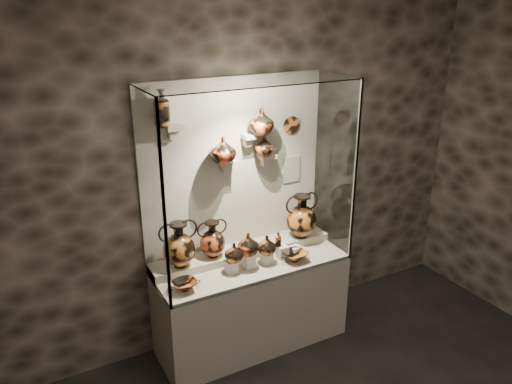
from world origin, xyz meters
TOP-DOWN VIEW (x-y plane):
  - wall_back at (0.00, 2.50)m, footprint 5.00×0.02m
  - plinth at (0.00, 2.18)m, footprint 1.70×0.60m
  - front_tier at (0.00, 2.18)m, footprint 1.68×0.58m
  - rear_tier at (0.00, 2.35)m, footprint 1.70×0.25m
  - back_panel at (0.00, 2.50)m, footprint 1.70×0.03m
  - glass_front at (0.00, 1.88)m, footprint 1.70×0.01m
  - glass_left at (-0.85, 2.18)m, footprint 0.01×0.60m
  - glass_right at (0.85, 2.18)m, footprint 0.01×0.60m
  - glass_top at (0.00, 2.18)m, footprint 1.70×0.60m
  - frame_post_left at (-0.84, 1.89)m, footprint 0.02×0.02m
  - frame_post_right at (0.84, 1.89)m, footprint 0.02×0.02m
  - pedestal_a at (-0.22, 2.13)m, footprint 0.09×0.09m
  - pedestal_b at (-0.05, 2.13)m, footprint 0.09×0.09m
  - pedestal_c at (0.12, 2.13)m, footprint 0.09×0.09m
  - pedestal_d at (0.28, 2.13)m, footprint 0.09×0.09m
  - pedestal_e at (0.42, 2.13)m, footprint 0.09×0.09m
  - bracket_ul at (-0.55, 2.42)m, footprint 0.14×0.12m
  - bracket_ca at (-0.10, 2.42)m, footprint 0.14×0.12m
  - bracket_cb at (0.10, 2.42)m, footprint 0.10×0.12m
  - bracket_cc at (0.28, 2.42)m, footprint 0.14×0.12m
  - amphora_left at (-0.60, 2.31)m, footprint 0.34×0.34m
  - amphora_mid at (-0.30, 2.34)m, footprint 0.33×0.33m
  - amphora_right at (0.59, 2.30)m, footprint 0.40×0.40m
  - jug_a at (-0.20, 2.12)m, footprint 0.17×0.17m
  - jug_b at (-0.07, 2.11)m, footprint 0.19×0.19m
  - jug_c at (0.11, 2.11)m, footprint 0.18×0.18m
  - lekythos_small at (0.24, 2.15)m, footprint 0.07×0.07m
  - kylix_left at (-0.67, 2.04)m, footprint 0.28×0.25m
  - kylix_right at (0.35, 2.03)m, footprint 0.34×0.31m
  - lekythos_tall at (-0.64, 2.41)m, footprint 0.16×0.16m
  - ovoid_vase_a at (-0.16, 2.36)m, footprint 0.28×0.28m
  - ovoid_vase_b at (0.19, 2.36)m, footprint 0.24×0.24m
  - ovoid_vase_c at (0.24, 2.39)m, footprint 0.22×0.22m
  - wall_plate at (0.56, 2.47)m, footprint 0.16×0.02m
  - info_placard at (0.57, 2.47)m, footprint 0.18×0.01m

SIDE VIEW (x-z plane):
  - plinth at x=0.00m, z-range 0.00..0.80m
  - front_tier at x=0.00m, z-range 0.80..0.83m
  - rear_tier at x=0.00m, z-range 0.80..0.90m
  - pedestal_e at x=0.42m, z-range 0.83..0.91m
  - pedestal_c at x=0.12m, z-range 0.83..0.92m
  - kylix_left at x=-0.67m, z-range 0.83..0.93m
  - pedestal_a at x=-0.22m, z-range 0.83..0.93m
  - kylix_right at x=0.35m, z-range 0.83..0.94m
  - pedestal_d at x=0.28m, z-range 0.83..0.95m
  - pedestal_b at x=-0.05m, z-range 0.83..0.96m
  - jug_c at x=0.11m, z-range 0.92..1.09m
  - jug_a at x=-0.20m, z-range 0.93..1.10m
  - lekythos_small at x=0.24m, z-range 0.95..1.10m
  - jug_b at x=-0.07m, z-range 0.96..1.15m
  - amphora_mid at x=-0.30m, z-range 0.90..1.23m
  - amphora_left at x=-0.60m, z-range 0.90..1.29m
  - amphora_right at x=0.59m, z-range 0.90..1.32m
  - info_placard at x=0.57m, z-range 1.39..1.64m
  - wall_back at x=0.00m, z-range 0.00..3.20m
  - back_panel at x=0.00m, z-range 0.80..2.40m
  - glass_front at x=0.00m, z-range 0.80..2.40m
  - glass_left at x=-0.85m, z-range 0.80..2.40m
  - glass_right at x=0.85m, z-range 0.80..2.40m
  - frame_post_left at x=-0.84m, z-range 0.80..2.40m
  - frame_post_right at x=0.84m, z-range 0.80..2.40m
  - bracket_ca at x=-0.10m, z-range 1.68..1.72m
  - bracket_cc at x=0.28m, z-range 1.68..1.72m
  - ovoid_vase_c at x=0.24m, z-range 1.72..1.89m
  - ovoid_vase_a at x=-0.16m, z-range 1.72..1.94m
  - bracket_cb at x=0.10m, z-range 1.88..1.92m
  - wall_plate at x=0.56m, z-range 1.85..2.02m
  - ovoid_vase_b at x=0.19m, z-range 1.92..2.14m
  - bracket_ul at x=-0.55m, z-range 2.03..2.07m
  - lekythos_tall at x=-0.64m, z-range 2.07..2.39m
  - glass_top at x=0.00m, z-range 2.39..2.40m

